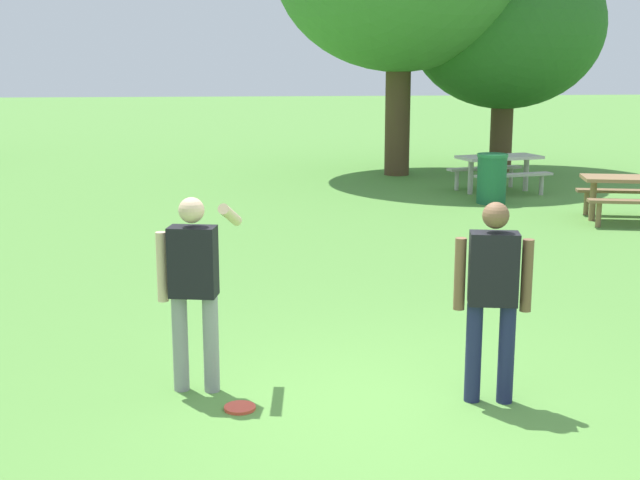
# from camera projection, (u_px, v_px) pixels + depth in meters

# --- Properties ---
(ground_plane) EXTENTS (120.00, 120.00, 0.00)m
(ground_plane) POSITION_uv_depth(u_px,v_px,m) (388.00, 410.00, 6.75)
(ground_plane) COLOR #568E3D
(person_thrower) EXTENTS (0.71, 0.65, 1.64)m
(person_thrower) POSITION_uv_depth(u_px,v_px,m) (194.00, 279.00, 6.97)
(person_thrower) COLOR gray
(person_thrower) RESTS_ON ground
(person_catcher) EXTENTS (0.60, 0.29, 1.64)m
(person_catcher) POSITION_uv_depth(u_px,v_px,m) (493.00, 289.00, 6.73)
(person_catcher) COLOR #1E234C
(person_catcher) RESTS_ON ground
(frisbee) EXTENTS (0.25, 0.25, 0.03)m
(frisbee) POSITION_uv_depth(u_px,v_px,m) (240.00, 408.00, 6.76)
(frisbee) COLOR #E04733
(frisbee) RESTS_ON ground
(picnic_table_near) EXTENTS (1.99, 1.78, 0.77)m
(picnic_table_near) POSITION_uv_depth(u_px,v_px,m) (634.00, 189.00, 14.52)
(picnic_table_near) COLOR olive
(picnic_table_near) RESTS_ON ground
(picnic_table_far) EXTENTS (1.98, 1.77, 0.77)m
(picnic_table_far) POSITION_uv_depth(u_px,v_px,m) (499.00, 166.00, 17.74)
(picnic_table_far) COLOR beige
(picnic_table_far) RESTS_ON ground
(trash_can_beside_table) EXTENTS (0.59, 0.59, 0.96)m
(trash_can_beside_table) POSITION_uv_depth(u_px,v_px,m) (492.00, 178.00, 16.41)
(trash_can_beside_table) COLOR #1E663D
(trash_can_beside_table) RESTS_ON ground
(tree_slender_mid) EXTENTS (4.70, 4.70, 5.54)m
(tree_slender_mid) POSITION_uv_depth(u_px,v_px,m) (506.00, 26.00, 20.61)
(tree_slender_mid) COLOR #4C3823
(tree_slender_mid) RESTS_ON ground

